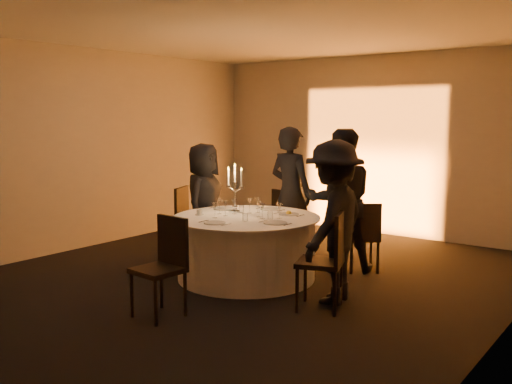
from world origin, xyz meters
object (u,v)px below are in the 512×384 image
Objects in this scene: chair_back_left at (286,216)px; guest_back_right at (340,200)px; chair_right at (328,255)px; banquet_table at (246,247)px; chair_front at (164,260)px; candelabra at (235,195)px; coffee_cup at (199,213)px; chair_back_right at (363,233)px; chair_left at (189,217)px; guest_right at (334,222)px; guest_back_left at (291,193)px; guest_left at (203,202)px.

chair_back_left is 1.43m from guest_back_right.
banquet_table is at bearing -126.30° from chair_right.
candelabra is at bearing 109.85° from chair_front.
coffee_cup is at bearing 7.68° from guest_back_right.
chair_left is at bearing -24.65° from chair_back_right.
coffee_cup is (-0.53, -0.26, 0.42)m from banquet_table.
guest_right is at bearing 78.38° from guest_back_right.
guest_back_left is at bearing -43.50° from chair_back_right.
chair_front is 1.81m from candelabra.
banquet_table is at bearing 102.18° from guest_back_left.
guest_left reaches higher than chair_left.
chair_back_left is 1.38m from guest_left.
coffee_cup is at bearing -114.17° from chair_right.
coffee_cup is at bearing -116.85° from candelabra.
chair_right is at bearing 147.83° from chair_back_left.
guest_back_left is at bearing -68.57° from guest_left.
guest_back_right is (1.78, 0.62, 0.11)m from guest_left.
banquet_table is at bearing -128.32° from chair_left.
banquet_table is 1.84× the size of chair_left.
chair_back_left is 1.52m from candelabra.
guest_right is at bearing -11.28° from candelabra.
chair_back_left is at bearing -63.01° from guest_back_right.
guest_back_left is 0.89m from guest_back_right.
guest_back_right reaches higher than guest_left.
chair_left is at bearing -109.11° from guest_right.
guest_left is at bearing -122.23° from chair_left.
chair_front is at bearing 116.52° from chair_back_left.
chair_right is 9.27× the size of coffee_cup.
guest_right is at bearing 55.08° from chair_front.
coffee_cup is (0.84, -0.71, 0.25)m from chair_left.
chair_front is at bearing -74.96° from candelabra.
guest_back_left reaches higher than candelabra.
chair_back_left is at bearing 96.55° from candelabra.
chair_right is 1.03× the size of chair_front.
guest_back_left is at bearing -139.70° from guest_right.
banquet_table is at bearing -130.07° from guest_left.
chair_front is at bearing -46.21° from guest_right.
chair_left is at bearing -126.81° from chair_right.
candelabra is at bearing -128.64° from chair_right.
coffee_cup is at bearing -154.09° from banquet_table.
guest_back_left is (-1.16, 0.07, 0.42)m from chair_back_right.
banquet_table is at bearing -102.96° from guest_right.
chair_front reaches higher than chair_left.
guest_right is at bearing 179.49° from chair_right.
chair_front is 0.61× the size of guest_left.
coffee_cup reaches higher than banquet_table.
chair_left reaches higher than chair_back_right.
guest_right reaches higher than chair_back_left.
guest_right is at bearing 3.53° from coffee_cup.
guest_back_left is 16.76× the size of coffee_cup.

